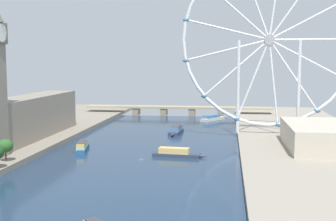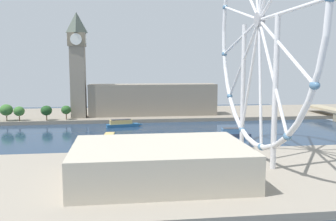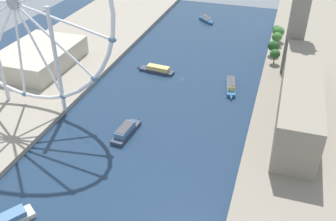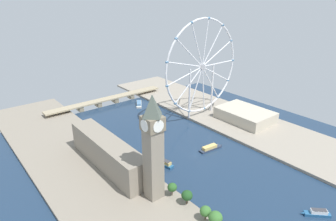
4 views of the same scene
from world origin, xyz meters
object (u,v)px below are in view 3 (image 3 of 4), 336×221
riverside_hall (39,57)px  tour_boat_2 (231,86)px  clock_tower (300,10)px  ferris_wheel (14,4)px  tour_boat_1 (206,19)px  tour_boat_3 (126,131)px  tour_boat_0 (157,69)px  parliament_block (299,98)px

riverside_hall → tour_boat_2: (-145.78, -12.94, -7.51)m
clock_tower → ferris_wheel: 183.27m
tour_boat_1 → tour_boat_3: size_ratio=0.62×
ferris_wheel → tour_boat_0: ferris_wheel is taller
riverside_hall → tour_boat_0: size_ratio=2.12×
tour_boat_0 → tour_boat_2: (-58.25, 9.25, 0.44)m
riverside_hall → tour_boat_2: riverside_hall is taller
tour_boat_2 → tour_boat_1: bearing=-171.1°
clock_tower → parliament_block: clock_tower is taller
ferris_wheel → tour_boat_1: ferris_wheel is taller
parliament_block → riverside_hall: bearing=-4.4°
parliament_block → ferris_wheel: ferris_wheel is taller
parliament_block → tour_boat_3: (93.08, 44.07, -14.46)m
tour_boat_0 → tour_boat_3: (-9.34, 81.02, 0.30)m
parliament_block → riverside_hall: 190.65m
parliament_block → ferris_wheel: (159.22, 35.92, 51.35)m
ferris_wheel → riverside_hall: 83.03m
clock_tower → riverside_hall: (183.02, 49.48, -38.91)m
clock_tower → tour_boat_0: clock_tower is taller
clock_tower → tour_boat_1: 135.31m
clock_tower → riverside_hall: clock_tower is taller
tour_boat_0 → ferris_wheel: bearing=57.6°
tour_boat_2 → tour_boat_3: tour_boat_2 is taller
parliament_block → riverside_hall: parliament_block is taller
tour_boat_2 → ferris_wheel: bearing=-72.3°
ferris_wheel → tour_boat_2: ferris_wheel is taller
tour_boat_0 → tour_boat_3: size_ratio=1.07×
ferris_wheel → tour_boat_3: size_ratio=4.27×
parliament_block → tour_boat_0: 109.88m
tour_boat_0 → tour_boat_3: 81.55m
parliament_block → tour_boat_2: 54.07m
tour_boat_0 → clock_tower: bearing=-158.5°
tour_boat_1 → tour_boat_3: 202.56m
riverside_hall → tour_boat_1: riverside_hall is taller
ferris_wheel → tour_boat_3: ferris_wheel is taller
clock_tower → tour_boat_1: clock_tower is taller
tour_boat_0 → tour_boat_3: tour_boat_3 is taller
riverside_hall → tour_boat_2: size_ratio=2.33×
tour_boat_1 → ferris_wheel: bearing=-64.5°
parliament_block → ferris_wheel: size_ratio=0.89×
ferris_wheel → tour_boat_0: (-56.79, -72.86, -66.11)m
riverside_hall → tour_boat_3: 113.59m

